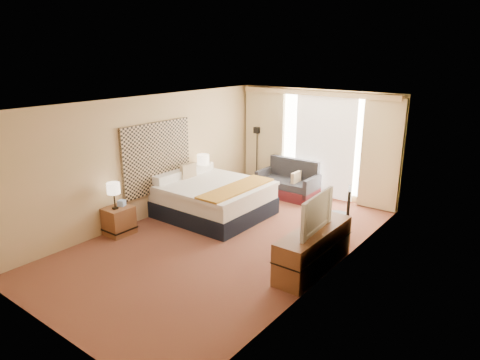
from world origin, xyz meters
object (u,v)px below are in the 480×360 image
Objects in this scene: nightstand_right at (204,189)px; lamp_right at (203,160)px; bed at (213,198)px; nightstand_left at (119,221)px; desk_chair at (340,218)px; television at (311,212)px; loveseat at (289,184)px; floor_lamp at (257,144)px; lamp_left at (113,189)px; media_dresser at (314,249)px.

nightstand_right is 0.73m from lamp_right.
bed is 3.62× the size of lamp_right.
nightstand_left is 0.51× the size of desk_chair.
television is at bearing -109.51° from desk_chair.
desk_chair is at bearing -39.35° from loveseat.
floor_lamp reaches higher than lamp_left.
lamp_right is at bearing -96.40° from floor_lamp.
bed is (0.81, -0.60, 0.11)m from nightstand_right.
floor_lamp reaches higher than desk_chair.
floor_lamp reaches higher than media_dresser.
lamp_left is at bearing -109.92° from loveseat.
media_dresser is 1.24× the size of loveseat.
media_dresser is 3.01m from bed.
television is (3.65, 0.98, 0.74)m from nightstand_left.
media_dresser is at bearing -53.28° from loveseat.
desk_chair is at bearing -1.35° from television.
nightstand_right is 0.31× the size of media_dresser.
television is at bearing 15.05° from nightstand_left.
television is (3.63, -1.48, 0.00)m from lamp_right.
lamp_right reaches higher than bed.
loveseat is 1.35× the size of television.
nightstand_left is 2.07m from bed.
floor_lamp is 1.45× the size of desk_chair.
bed is at bearing -76.81° from floor_lamp.
television is at bearing -126.17° from media_dresser.
media_dresser is at bearing -21.00° from lamp_right.
lamp_right is at bearing 90.08° from lamp_left.
desk_chair reaches higher than bed.
lamp_left is 0.89× the size of lamp_right.
desk_chair reaches higher than nightstand_right.
nightstand_right is 1.01m from bed.
floor_lamp is at bearing 163.14° from loveseat.
media_dresser is at bearing 15.84° from nightstand_left.
nightstand_right is at bearing 90.58° from lamp_left.
loveseat is (1.45, 1.50, 0.02)m from nightstand_right.
media_dresser is 3.71m from loveseat.
media_dresser is 4.84m from floor_lamp.
media_dresser is 3.99m from lamp_right.
television is (3.42, -3.37, -0.09)m from floor_lamp.
nightstand_left is 4.43m from floor_lamp.
floor_lamp reaches higher than lamp_right.
bed is at bearing 68.57° from television.
desk_chair is at bearing -3.61° from nightstand_right.
media_dresser is 3.04× the size of lamp_right.
nightstand_right is 0.51× the size of television.
desk_chair is at bearing 94.62° from media_dresser.
floor_lamp is (-0.57, 2.45, 0.72)m from bed.
nightstand_left is 0.38× the size of loveseat.
loveseat is at bearing 119.61° from desk_chair.
television is (-0.05, -0.07, 0.66)m from media_dresser.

